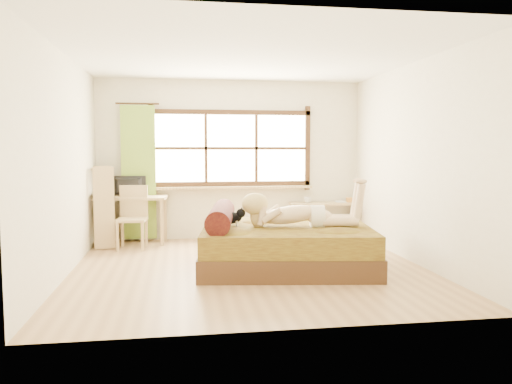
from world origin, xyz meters
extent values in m
plane|color=#9E754C|center=(0.00, 0.00, 0.00)|extent=(4.50, 4.50, 0.00)
plane|color=white|center=(0.00, 0.00, 2.70)|extent=(4.50, 4.50, 0.00)
plane|color=silver|center=(0.00, 2.25, 1.35)|extent=(4.50, 0.00, 4.50)
plane|color=silver|center=(0.00, -2.25, 1.35)|extent=(4.50, 0.00, 4.50)
plane|color=silver|center=(-2.25, 0.00, 1.35)|extent=(0.00, 4.50, 4.50)
plane|color=silver|center=(2.25, 0.00, 1.35)|extent=(0.00, 4.50, 4.50)
cube|color=#FFEDBF|center=(0.00, 2.25, 1.55)|extent=(2.60, 0.01, 1.30)
cube|color=tan|center=(0.00, 2.17, 0.88)|extent=(2.80, 0.16, 0.04)
cube|color=olive|center=(-1.55, 2.13, 1.15)|extent=(0.55, 0.10, 2.20)
cube|color=#352210|center=(0.48, -0.03, 0.14)|extent=(2.40, 2.03, 0.27)
cube|color=#3E250E|center=(0.48, -0.03, 0.41)|extent=(2.35, 1.99, 0.27)
cylinder|color=black|center=(-0.36, 0.09, 0.67)|extent=(0.51, 1.51, 0.30)
cube|color=tan|center=(-1.72, 1.95, 0.75)|extent=(1.28, 0.67, 0.04)
cube|color=tan|center=(-2.30, 1.77, 0.37)|extent=(0.06, 0.06, 0.74)
cube|color=tan|center=(-1.17, 1.67, 0.37)|extent=(0.06, 0.06, 0.74)
cube|color=tan|center=(-2.26, 2.23, 0.37)|extent=(0.06, 0.06, 0.74)
cube|color=tan|center=(-1.13, 2.13, 0.37)|extent=(0.06, 0.06, 0.74)
imported|color=black|center=(-1.72, 2.00, 0.94)|extent=(0.57, 0.12, 0.33)
cube|color=tan|center=(-1.62, 1.50, 0.45)|extent=(0.47, 0.47, 0.04)
cube|color=tan|center=(-1.60, 1.70, 0.72)|extent=(0.44, 0.08, 0.50)
cube|color=tan|center=(-1.82, 1.33, 0.22)|extent=(0.04, 0.04, 0.43)
cube|color=tan|center=(-1.45, 1.30, 0.22)|extent=(0.04, 0.04, 0.43)
cube|color=tan|center=(-1.78, 1.70, 0.22)|extent=(0.04, 0.04, 0.43)
cube|color=tan|center=(-1.41, 1.67, 0.22)|extent=(0.04, 0.04, 0.43)
cube|color=tan|center=(1.61, 2.07, 0.59)|extent=(1.22, 0.33, 0.04)
cube|color=tan|center=(1.61, 2.07, 0.28)|extent=(1.22, 0.33, 0.03)
cylinder|color=maroon|center=(1.05, 1.96, 0.30)|extent=(0.04, 0.04, 0.61)
cylinder|color=maroon|center=(2.17, 1.93, 0.30)|extent=(0.04, 0.04, 0.61)
cylinder|color=maroon|center=(1.06, 2.21, 0.30)|extent=(0.04, 0.04, 0.61)
cylinder|color=maroon|center=(2.17, 2.18, 0.30)|extent=(0.04, 0.04, 0.61)
cube|color=gold|center=(2.07, 2.06, 0.65)|extent=(0.10, 0.10, 0.08)
imported|color=gray|center=(1.31, 2.07, 0.66)|extent=(0.13, 0.13, 0.10)
imported|color=gray|center=(1.81, 2.07, 0.61)|extent=(0.17, 0.23, 0.02)
cube|color=tan|center=(-2.08, 1.76, 0.05)|extent=(0.41, 0.57, 0.03)
cube|color=tan|center=(-2.08, 1.76, 0.44)|extent=(0.41, 0.57, 0.03)
cube|color=tan|center=(-2.08, 1.76, 0.83)|extent=(0.41, 0.57, 0.03)
cube|color=tan|center=(-2.08, 1.76, 1.23)|extent=(0.41, 0.57, 0.03)
cube|color=tan|center=(-2.03, 1.51, 0.64)|extent=(0.31, 0.09, 1.26)
cube|color=tan|center=(-2.13, 2.01, 0.64)|extent=(0.31, 0.09, 1.26)
camera|label=1|loc=(-0.87, -6.30, 1.55)|focal=35.00mm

